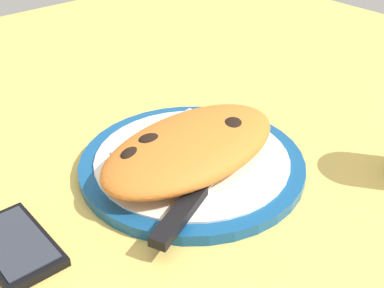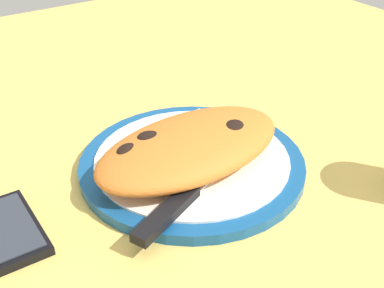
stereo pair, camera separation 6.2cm
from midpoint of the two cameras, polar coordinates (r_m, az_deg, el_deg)
ground_plane at (r=65.40cm, az=-2.74°, el=-3.94°), size 150.00×150.00×3.00cm
plate at (r=64.06cm, az=-2.79°, el=-2.27°), size 28.55×28.55×1.70cm
calzone at (r=61.50cm, az=-2.98°, el=-0.38°), size 26.64×15.81×4.48cm
fork at (r=68.08cm, az=-7.53°, el=0.83°), size 15.49×4.40×0.40cm
knife at (r=55.72cm, az=-3.36°, el=-6.57°), size 21.26×10.54×1.20cm
smartphone at (r=56.95cm, az=-22.43°, el=-10.66°), size 6.57×11.62×1.16cm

